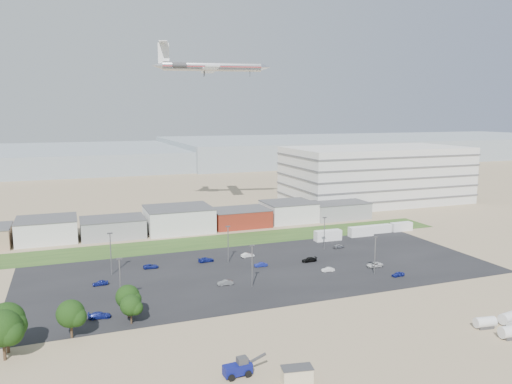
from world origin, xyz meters
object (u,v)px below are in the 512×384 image
storage_tank_nw (485,322)px  parked_car_1 (328,270)px  parked_car_5 (100,283)px  parked_car_8 (339,246)px  parked_car_0 (375,265)px  parked_car_11 (248,255)px  parked_car_9 (151,266)px  telehandler (238,367)px  tree_far_left (3,332)px  parked_car_2 (398,274)px  parked_car_6 (206,260)px  airliner (212,66)px  portable_shed (297,374)px  box_trailer_a (328,235)px  parked_car_4 (225,283)px  parked_car_7 (261,265)px  parked_car_10 (99,315)px  parked_car_12 (309,260)px

storage_tank_nw → parked_car_1: bearing=105.3°
parked_car_5 → parked_car_8: (69.09, 8.66, -0.01)m
parked_car_0 → parked_car_11: bearing=-127.6°
parked_car_8 → parked_car_9: bearing=82.7°
telehandler → parked_car_9: telehandler is taller
tree_far_left → parked_car_9: tree_far_left is taller
parked_car_1 → parked_car_2: (14.43, -9.52, 0.03)m
parked_car_6 → parked_car_8: bearing=-98.1°
parked_car_6 → parked_car_8: parked_car_6 is taller
airliner → parked_car_8: (19.48, -67.06, -57.63)m
portable_shed → storage_tank_nw: 41.56m
box_trailer_a → parked_car_9: 58.07m
airliner → parked_car_4: 105.86m
box_trailer_a → parked_car_6: box_trailer_a is taller
parked_car_1 → parked_car_8: bearing=149.5°
storage_tank_nw → tree_far_left: tree_far_left is taller
parked_car_2 → parked_car_7: bearing=-127.3°
parked_car_10 → airliner: bearing=-22.3°
parked_car_4 → storage_tank_nw: bearing=47.7°
parked_car_6 → parked_car_7: (12.38, -9.28, -0.06)m
storage_tank_nw → parked_car_10: storage_tank_nw is taller
parked_car_2 → parked_car_12: size_ratio=0.79×
telehandler → parked_car_4: size_ratio=1.92×
storage_tank_nw → parked_car_12: bearing=103.2°
portable_shed → parked_car_7: (15.68, 55.07, -0.62)m
tree_far_left → parked_car_12: size_ratio=2.28×
parked_car_5 → parked_car_6: bearing=105.5°
parked_car_4 → parked_car_10: size_ratio=0.85×
parked_car_1 → parked_car_5: size_ratio=0.92×
parked_car_9 → parked_car_12: parked_car_12 is taller
tree_far_left → parked_car_11: (57.30, 41.46, -4.23)m
storage_tank_nw → parked_car_11: 65.22m
airliner → parked_car_6: airliner is taller
box_trailer_a → parked_car_2: 37.57m
parked_car_2 → parked_car_4: bearing=-105.7°
parked_car_0 → parked_car_7: 29.95m
portable_shed → parked_car_10: portable_shed is taller
parked_car_1 → parked_car_12: size_ratio=0.78×
parked_car_0 → parked_car_12: bearing=-128.1°
storage_tank_nw → parked_car_4: bearing=133.9°
parked_car_1 → parked_car_5: parked_car_5 is taller
telehandler → parked_car_4: 41.47m
parked_car_4 → parked_car_7: parked_car_4 is taller
parked_car_1 → parked_car_7: bearing=-117.9°
portable_shed → airliner: airliner is taller
airliner → parked_car_11: bearing=-86.5°
airliner → box_trailer_a: bearing=-58.6°
parked_car_2 → parked_car_11: 41.13m
telehandler → parked_car_10: bearing=117.5°
parked_car_12 → airliner: bearing=-177.0°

